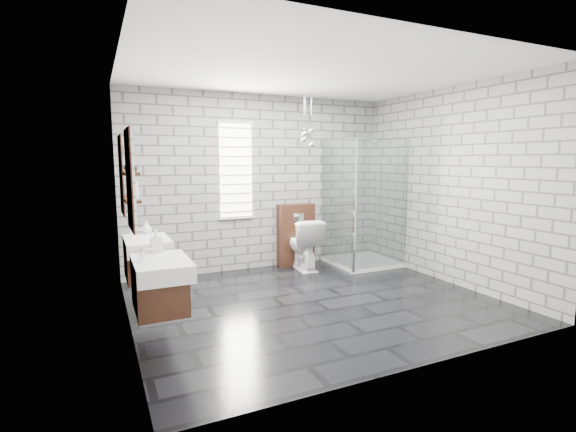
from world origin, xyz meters
TOP-DOWN VIEW (x-y plane):
  - floor at (0.00, 0.00)m, footprint 4.20×3.60m
  - ceiling at (0.00, 0.00)m, footprint 4.20×3.60m
  - wall_back at (0.00, 1.81)m, footprint 4.20×0.02m
  - wall_front at (0.00, -1.81)m, footprint 4.20×0.02m
  - wall_left at (-2.11, 0.00)m, footprint 0.02×3.60m
  - wall_right at (2.11, 0.00)m, footprint 0.02×3.60m
  - vanity_left at (-1.91, -0.62)m, footprint 0.47×0.70m
  - vanity_right at (-1.91, 0.46)m, footprint 0.47×0.70m
  - shelf_lower at (-2.03, -0.05)m, footprint 0.14×0.30m
  - shelf_upper at (-2.03, -0.05)m, footprint 0.14×0.30m
  - window at (-0.40, 1.78)m, footprint 0.56×0.05m
  - cistern_panel at (0.57, 1.70)m, footprint 0.60×0.20m
  - flush_plate at (0.57, 1.60)m, footprint 0.18×0.01m
  - shower_enclosure at (1.50, 1.18)m, footprint 1.00×1.00m
  - pendant_cluster at (0.60, 1.37)m, footprint 0.25×0.23m
  - toilet at (0.57, 1.43)m, footprint 0.52×0.82m
  - soap_bottle_a at (-1.86, -0.29)m, footprint 0.11×0.11m
  - soap_bottle_b at (-1.83, 0.78)m, footprint 0.13×0.13m
  - soap_bottle_c at (-2.02, -0.11)m, footprint 0.11×0.11m
  - vase at (-2.02, -0.04)m, footprint 0.13×0.13m

SIDE VIEW (x-z plane):
  - floor at x=0.00m, z-range -0.02..0.00m
  - toilet at x=0.57m, z-range 0.00..0.80m
  - cistern_panel at x=0.57m, z-range 0.00..1.00m
  - shower_enclosure at x=1.50m, z-range -0.51..1.52m
  - vanity_left at x=-1.91m, z-range -0.03..1.54m
  - vanity_right at x=-1.91m, z-range -0.03..1.54m
  - flush_plate at x=0.57m, z-range 0.74..0.86m
  - soap_bottle_b at x=-1.83m, z-range 0.85..1.00m
  - soap_bottle_a at x=-1.86m, z-range 0.85..1.06m
  - shelf_lower at x=-2.03m, z-range 1.31..1.33m
  - wall_back at x=0.00m, z-range 0.00..2.70m
  - wall_front at x=0.00m, z-range 0.00..2.70m
  - wall_left at x=-2.11m, z-range 0.00..2.70m
  - wall_right at x=2.11m, z-range 0.00..2.70m
  - soap_bottle_c at x=-2.02m, z-range 1.33..1.57m
  - window at x=-0.40m, z-range 0.81..2.29m
  - shelf_upper at x=-2.03m, z-range 1.57..1.59m
  - vase at x=-2.02m, z-range 1.59..1.70m
  - pendant_cluster at x=0.60m, z-range 1.66..2.47m
  - ceiling at x=0.00m, z-range 2.70..2.72m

